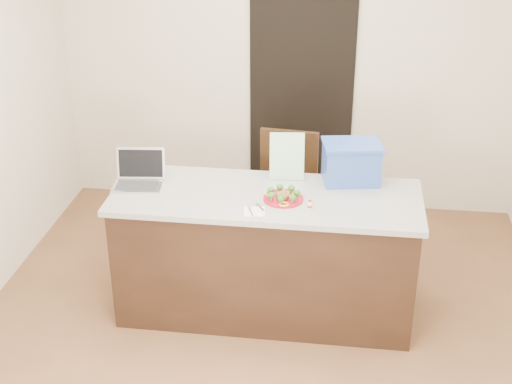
# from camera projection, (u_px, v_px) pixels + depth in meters

# --- Properties ---
(ground) EXTENTS (4.00, 4.00, 0.00)m
(ground) POSITION_uv_depth(u_px,v_px,m) (261.00, 330.00, 4.91)
(ground) COLOR brown
(ground) RESTS_ON ground
(room_shell) EXTENTS (4.00, 4.00, 4.00)m
(room_shell) POSITION_uv_depth(u_px,v_px,m) (262.00, 107.00, 4.19)
(room_shell) COLOR white
(room_shell) RESTS_ON ground
(doorway) EXTENTS (0.90, 0.02, 2.00)m
(doorway) POSITION_uv_depth(u_px,v_px,m) (301.00, 100.00, 6.21)
(doorway) COLOR black
(doorway) RESTS_ON ground
(island) EXTENTS (2.06, 0.76, 0.92)m
(island) POSITION_uv_depth(u_px,v_px,m) (266.00, 254.00, 4.92)
(island) COLOR black
(island) RESTS_ON ground
(plate) EXTENTS (0.26, 0.26, 0.02)m
(plate) POSITION_uv_depth(u_px,v_px,m) (283.00, 198.00, 4.65)
(plate) COLOR maroon
(plate) RESTS_ON island
(meatballs) EXTENTS (0.11, 0.11, 0.04)m
(meatballs) POSITION_uv_depth(u_px,v_px,m) (283.00, 195.00, 4.64)
(meatballs) COLOR brown
(meatballs) RESTS_ON plate
(broccoli) EXTENTS (0.22, 0.22, 0.04)m
(broccoli) POSITION_uv_depth(u_px,v_px,m) (283.00, 193.00, 4.63)
(broccoli) COLOR #1B5516
(broccoli) RESTS_ON plate
(pepper_rings) EXTENTS (0.24, 0.23, 0.01)m
(pepper_rings) POSITION_uv_depth(u_px,v_px,m) (283.00, 197.00, 4.65)
(pepper_rings) COLOR yellow
(pepper_rings) RESTS_ON plate
(napkin) EXTENTS (0.15, 0.15, 0.01)m
(napkin) POSITION_uv_depth(u_px,v_px,m) (255.00, 211.00, 4.50)
(napkin) COLOR silver
(napkin) RESTS_ON island
(fork) EXTENTS (0.05, 0.13, 0.00)m
(fork) POSITION_uv_depth(u_px,v_px,m) (251.00, 210.00, 4.51)
(fork) COLOR silver
(fork) RESTS_ON napkin
(knife) EXTENTS (0.07, 0.19, 0.01)m
(knife) POSITION_uv_depth(u_px,v_px,m) (259.00, 212.00, 4.48)
(knife) COLOR white
(knife) RESTS_ON napkin
(yogurt_bottle) EXTENTS (0.03, 0.03, 0.06)m
(yogurt_bottle) POSITION_uv_depth(u_px,v_px,m) (310.00, 205.00, 4.53)
(yogurt_bottle) COLOR beige
(yogurt_bottle) RESTS_ON island
(laptop) EXTENTS (0.35, 0.30, 0.23)m
(laptop) POSITION_uv_depth(u_px,v_px,m) (139.00, 175.00, 4.85)
(laptop) COLOR silver
(laptop) RESTS_ON island
(leaflet) EXTENTS (0.24, 0.08, 0.33)m
(leaflet) POSITION_uv_depth(u_px,v_px,m) (287.00, 157.00, 4.87)
(leaflet) COLOR white
(leaflet) RESTS_ON island
(blue_box) EXTENTS (0.43, 0.35, 0.28)m
(blue_box) POSITION_uv_depth(u_px,v_px,m) (351.00, 162.00, 4.85)
(blue_box) COLOR #2B4C9D
(blue_box) RESTS_ON island
(chair) EXTENTS (0.50, 0.50, 1.03)m
(chair) POSITION_uv_depth(u_px,v_px,m) (287.00, 189.00, 5.56)
(chair) COLOR #361F10
(chair) RESTS_ON ground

